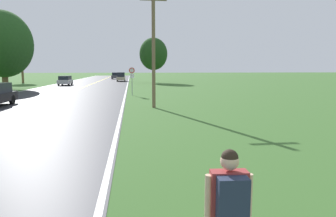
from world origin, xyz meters
The scene contains 9 objects.
hitchhiker_person centered at (8.05, 5.78, 1.07)m, with size 0.59×0.44×1.74m.
traffic_sign centered at (6.95, 32.85, 2.13)m, with size 0.60×0.10×2.82m.
utility_pole_midground centered at (8.43, 23.12, 4.08)m, with size 1.80×0.24×7.85m.
tree_behind_sign centered at (-13.44, 62.02, 5.74)m, with size 4.14×4.14×8.15m.
tree_mid_treeline centered at (-9.58, 44.21, 5.84)m, with size 7.48×7.48×10.16m.
tree_right_cluster centered at (11.14, 59.96, 5.43)m, with size 5.30×5.30×8.50m.
car_silver_suv_mid_far centered at (-3.75, 52.68, 0.82)m, with size 1.77×3.91×1.53m.
car_champagne_van_receding centered at (4.72, 67.30, 0.98)m, with size 1.85×4.90×1.90m.
car_dark_grey_sedan_distant centered at (2.89, 81.28, 0.86)m, with size 2.04×4.12×1.69m.
Camera 1 is at (6.89, 2.44, 2.70)m, focal length 32.00 mm.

